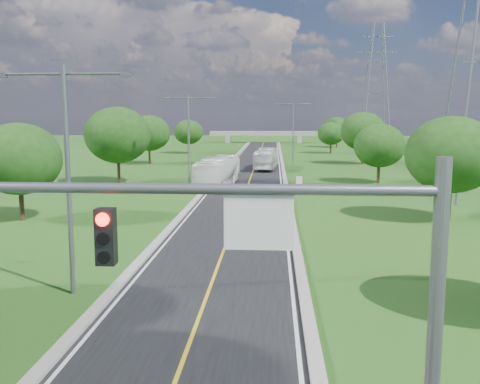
# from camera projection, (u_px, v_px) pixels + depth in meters

# --- Properties ---
(ground) EXTENTS (260.00, 260.00, 0.00)m
(ground) POSITION_uv_depth(u_px,v_px,m) (252.00, 175.00, 70.84)
(ground) COLOR #204D15
(ground) RESTS_ON ground
(road) EXTENTS (8.00, 150.00, 0.06)m
(road) POSITION_uv_depth(u_px,v_px,m) (254.00, 170.00, 76.76)
(road) COLOR black
(road) RESTS_ON ground
(curb_left) EXTENTS (0.50, 150.00, 0.22)m
(curb_left) POSITION_uv_depth(u_px,v_px,m) (224.00, 169.00, 77.01)
(curb_left) COLOR gray
(curb_left) RESTS_ON ground
(curb_right) EXTENTS (0.50, 150.00, 0.22)m
(curb_right) POSITION_uv_depth(u_px,v_px,m) (283.00, 169.00, 76.48)
(curb_right) COLOR gray
(curb_right) RESTS_ON ground
(signal_mast) EXTENTS (8.54, 0.33, 7.20)m
(signal_mast) POSITION_uv_depth(u_px,v_px,m) (318.00, 283.00, 9.66)
(signal_mast) COLOR slate
(signal_mast) RESTS_ON ground
(speed_limit_sign) EXTENTS (0.55, 0.09, 2.40)m
(speed_limit_sign) POSITION_uv_depth(u_px,v_px,m) (299.00, 184.00, 48.54)
(speed_limit_sign) COLOR slate
(speed_limit_sign) RESTS_ON ground
(overpass) EXTENTS (30.00, 3.00, 3.20)m
(overpass) POSITION_uv_depth(u_px,v_px,m) (264.00, 134.00, 149.50)
(overpass) COLOR gray
(overpass) RESTS_ON ground
(streetlight_near_left) EXTENTS (5.90, 0.25, 10.00)m
(streetlight_near_left) POSITION_uv_depth(u_px,v_px,m) (67.00, 161.00, 22.95)
(streetlight_near_left) COLOR slate
(streetlight_near_left) RESTS_ON ground
(streetlight_mid_left) EXTENTS (5.90, 0.25, 10.00)m
(streetlight_mid_left) POSITION_uv_depth(u_px,v_px,m) (189.00, 133.00, 55.54)
(streetlight_mid_left) COLOR slate
(streetlight_mid_left) RESTS_ON ground
(streetlight_far_right) EXTENTS (5.90, 0.25, 10.00)m
(streetlight_far_right) POSITION_uv_depth(u_px,v_px,m) (293.00, 126.00, 87.38)
(streetlight_far_right) COLOR slate
(streetlight_far_right) RESTS_ON ground
(power_tower_far) EXTENTS (9.00, 6.40, 28.00)m
(power_tower_far) POSITION_uv_depth(u_px,v_px,m) (376.00, 87.00, 121.52)
(power_tower_far) COLOR slate
(power_tower_far) RESTS_ON ground
(tree_lb) EXTENTS (6.30, 6.30, 7.33)m
(tree_lb) POSITION_uv_depth(u_px,v_px,m) (19.00, 159.00, 39.56)
(tree_lb) COLOR black
(tree_lb) RESTS_ON ground
(tree_lc) EXTENTS (7.56, 7.56, 8.79)m
(tree_lc) POSITION_uv_depth(u_px,v_px,m) (118.00, 135.00, 61.09)
(tree_lc) COLOR black
(tree_lc) RESTS_ON ground
(tree_ld) EXTENTS (6.72, 6.72, 7.82)m
(tree_ld) POSITION_uv_depth(u_px,v_px,m) (149.00, 133.00, 85.01)
(tree_ld) COLOR black
(tree_ld) RESTS_ON ground
(tree_le) EXTENTS (5.88, 5.88, 6.84)m
(tree_le) POSITION_uv_depth(u_px,v_px,m) (188.00, 132.00, 108.65)
(tree_le) COLOR black
(tree_le) RESTS_ON ground
(tree_rb) EXTENTS (6.72, 6.72, 7.82)m
(tree_rb) POSITION_uv_depth(u_px,v_px,m) (451.00, 155.00, 39.50)
(tree_rb) COLOR black
(tree_rb) RESTS_ON ground
(tree_rc) EXTENTS (5.88, 5.88, 6.84)m
(tree_rc) POSITION_uv_depth(u_px,v_px,m) (379.00, 146.00, 61.38)
(tree_rc) COLOR black
(tree_rc) RESTS_ON ground
(tree_rd) EXTENTS (7.14, 7.14, 8.30)m
(tree_rd) POSITION_uv_depth(u_px,v_px,m) (363.00, 131.00, 84.82)
(tree_rd) COLOR black
(tree_rd) RESTS_ON ground
(tree_re) EXTENTS (5.46, 5.46, 6.35)m
(tree_re) POSITION_uv_depth(u_px,v_px,m) (331.00, 134.00, 108.86)
(tree_re) COLOR black
(tree_re) RESTS_ON ground
(tree_rf) EXTENTS (6.30, 6.30, 7.33)m
(tree_rf) POSITION_uv_depth(u_px,v_px,m) (337.00, 128.00, 128.30)
(tree_rf) COLOR black
(tree_rf) RESTS_ON ground
(bus_outbound) EXTENTS (3.41, 11.01, 3.02)m
(bus_outbound) POSITION_uv_depth(u_px,v_px,m) (266.00, 159.00, 77.29)
(bus_outbound) COLOR silver
(bus_outbound) RESTS_ON road
(bus_inbound) EXTENTS (4.08, 11.99, 3.27)m
(bus_inbound) POSITION_uv_depth(u_px,v_px,m) (218.00, 172.00, 58.18)
(bus_inbound) COLOR white
(bus_inbound) RESTS_ON road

